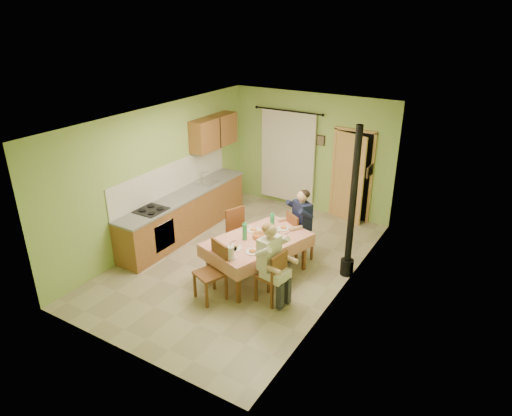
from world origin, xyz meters
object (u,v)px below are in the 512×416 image
Objects in this scene: chair_near at (211,283)px; stove_flue at (351,224)px; chair_left at (241,244)px; chair_right at (271,286)px; man_right at (271,255)px; dining_table at (257,257)px; man_far at (301,217)px; chair_far at (299,244)px.

stove_flue is (1.69, 1.89, 0.73)m from chair_near.
chair_right is at bearing 73.37° from chair_left.
chair_left is at bearing 60.25° from man_right.
stove_flue is (1.39, 0.89, 0.65)m from dining_table.
man_right is at bearing -118.98° from stove_flue.
chair_right is at bearing -118.55° from stove_flue.
chair_far is at bearing -90.00° from man_far.
man_right reaches higher than chair_near.
chair_left is (-0.32, 1.42, -0.00)m from chair_near.
chair_left is at bearing -116.84° from man_far.
chair_left is 1.67m from man_right.
chair_near is at bearing -131.81° from stove_flue.
chair_far is 0.59m from man_far.
chair_far is at bearing 141.59° from chair_left.
dining_table is at bearing -85.10° from chair_near.
chair_right is 1.68m from man_far.
dining_table is 1.05m from chair_far.
chair_far is at bearing 175.02° from stove_flue.
chair_right reaches higher than dining_table.
man_right is (0.89, 0.44, 0.59)m from chair_near.
dining_table is 1.77m from stove_flue.
man_right is at bearing -131.60° from chair_near.
chair_right is at bearing -47.91° from chair_far.
man_far and man_right have the same top height.
chair_far is 1.66m from man_right.
stove_flue reaches higher than chair_left.
man_far reaches higher than chair_near.
stove_flue is at bearing 28.28° from chair_far.
chair_near is 1.15m from man_right.
chair_left is at bearing -55.26° from chair_near.
chair_left reaches higher than chair_far.
stove_flue is at bearing -19.86° from man_right.
stove_flue is (0.80, 1.45, 0.15)m from man_right.
man_right is at bearing -48.37° from chair_far.
chair_far is 0.70× the size of man_right.
dining_table is 0.95m from man_right.
chair_near reaches higher than chair_far.
dining_table is 1.51× the size of man_right.
chair_right is 0.96× the size of chair_left.
chair_right is (0.24, -1.54, -0.00)m from chair_far.
chair_far reaches higher than chair_right.
chair_left is at bearing -166.85° from stove_flue.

